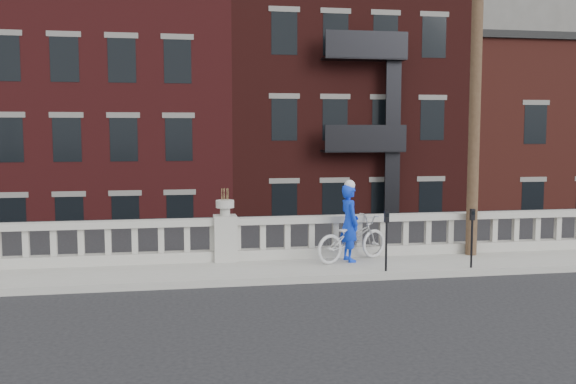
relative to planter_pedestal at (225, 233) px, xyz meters
name	(u,v)px	position (x,y,z in m)	size (l,w,h in m)	color
ground	(243,312)	(0.00, -3.95, -0.83)	(120.00, 120.00, 0.00)	black
sidewalk	(229,272)	(0.00, -0.95, -0.76)	(32.00, 2.20, 0.15)	#99968E
balustrade	(225,240)	(0.00, 0.00, -0.19)	(28.00, 0.34, 1.03)	#99968E
planter_pedestal	(225,233)	(0.00, 0.00, 0.00)	(0.55, 0.55, 1.76)	#99968E
lower_level	(207,143)	(0.56, 19.09, 1.80)	(80.00, 44.00, 20.80)	#605E59
utility_pole	(476,51)	(6.20, -0.35, 4.41)	(1.60, 0.28, 10.00)	#422D1E
parking_meter_d	(386,234)	(3.45, -1.80, 0.17)	(0.10, 0.09, 1.36)	black
parking_meter_e	(472,231)	(5.50, -1.80, 0.17)	(0.10, 0.09, 1.36)	black
bicycle	(352,238)	(3.01, -0.57, -0.13)	(0.73, 2.09, 1.10)	silver
cyclist	(349,223)	(2.94, -0.58, 0.25)	(0.68, 0.44, 1.86)	#0E33D3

